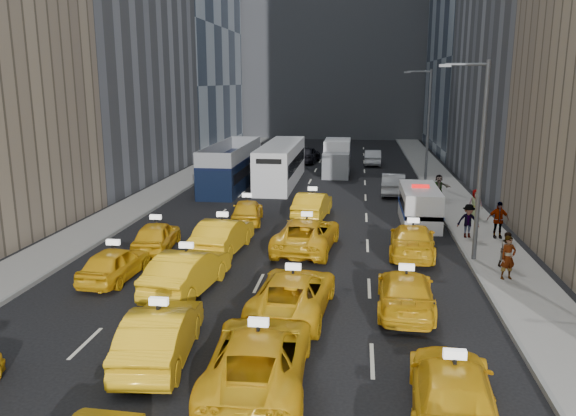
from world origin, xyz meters
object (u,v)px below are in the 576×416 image
Objects in this scene: nypd_van at (419,206)px; city_bus at (281,164)px; box_truck at (337,158)px; double_decker at (232,166)px; pedestrian_0 at (508,258)px.

nypd_van is 15.53m from city_bus.
city_bus is at bearing -137.27° from box_truck.
double_decker is 25.15m from pedestrian_0.
box_truck reaches higher than pedestrian_0.
city_bus is at bearing 99.26° from pedestrian_0.
double_decker is at bearing 108.78° from pedestrian_0.
box_truck is (7.87, 7.18, -0.19)m from double_decker.
pedestrian_0 is (8.09, -26.62, -0.40)m from box_truck.
nypd_van is 9.82m from pedestrian_0.
city_bus is (-9.76, 12.07, 0.55)m from nypd_van.
box_truck is at bearing 54.51° from city_bus.
city_bus is 6.90× the size of pedestrian_0.
double_decker is at bearing 136.75° from nypd_van.
box_truck is (-5.48, 17.15, 0.43)m from nypd_van.
city_bus reaches higher than nypd_van.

